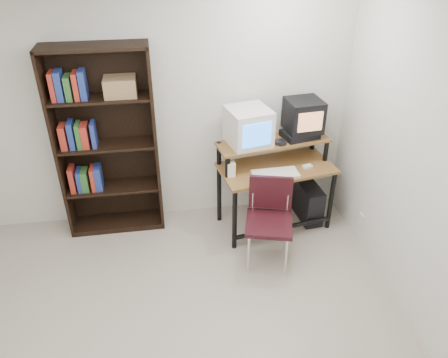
{
  "coord_description": "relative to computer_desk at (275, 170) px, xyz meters",
  "views": [
    {
      "loc": [
        0.07,
        -2.24,
        3.0
      ],
      "look_at": [
        0.55,
        1.1,
        0.94
      ],
      "focal_mm": 35.0,
      "sensor_mm": 36.0,
      "label": 1
    }
  ],
  "objects": [
    {
      "name": "floor",
      "position": [
        -1.17,
        -1.62,
        -0.69
      ],
      "size": [
        4.0,
        4.0,
        0.01
      ],
      "primitive_type": "cube",
      "color": "#B2A593",
      "rests_on": "ground"
    },
    {
      "name": "ceiling",
      "position": [
        -1.17,
        -1.62,
        1.91
      ],
      "size": [
        4.0,
        4.0,
        0.01
      ],
      "primitive_type": "cube",
      "color": "white",
      "rests_on": "back_wall"
    },
    {
      "name": "back_wall",
      "position": [
        -1.17,
        0.38,
        0.61
      ],
      "size": [
        4.0,
        0.01,
        2.6
      ],
      "primitive_type": "cube",
      "color": "silver",
      "rests_on": "floor"
    },
    {
      "name": "computer_desk",
      "position": [
        0.0,
        0.0,
        0.0
      ],
      "size": [
        1.27,
        0.79,
        0.98
      ],
      "rotation": [
        0.0,
        0.0,
        0.18
      ],
      "color": "brown",
      "rests_on": "floor"
    },
    {
      "name": "crt_monitor",
      "position": [
        -0.29,
        0.09,
        0.48
      ],
      "size": [
        0.49,
        0.49,
        0.38
      ],
      "rotation": [
        0.0,
        0.0,
        0.23
      ],
      "color": "white",
      "rests_on": "computer_desk"
    },
    {
      "name": "vcr",
      "position": [
        0.28,
        0.14,
        0.32
      ],
      "size": [
        0.41,
        0.34,
        0.08
      ],
      "primitive_type": "cube",
      "rotation": [
        0.0,
        0.0,
        0.24
      ],
      "color": "black",
      "rests_on": "computer_desk"
    },
    {
      "name": "crt_tv",
      "position": [
        0.31,
        0.17,
        0.53
      ],
      "size": [
        0.39,
        0.39,
        0.33
      ],
      "rotation": [
        0.0,
        0.0,
        0.11
      ],
      "color": "black",
      "rests_on": "vcr"
    },
    {
      "name": "cd_spindle",
      "position": [
        0.04,
        0.01,
        0.31
      ],
      "size": [
        0.13,
        0.13,
        0.05
      ],
      "primitive_type": "cylinder",
      "rotation": [
        0.0,
        0.0,
        -0.08
      ],
      "color": "#26262B",
      "rests_on": "computer_desk"
    },
    {
      "name": "keyboard",
      "position": [
        -0.05,
        -0.17,
        0.05
      ],
      "size": [
        0.48,
        0.23,
        0.03
      ],
      "primitive_type": "cube",
      "rotation": [
        0.0,
        0.0,
        0.03
      ],
      "color": "white",
      "rests_on": "computer_desk"
    },
    {
      "name": "mousepad",
      "position": [
        0.33,
        -0.06,
        0.04
      ],
      "size": [
        0.23,
        0.19,
        0.01
      ],
      "primitive_type": "cube",
      "rotation": [
        0.0,
        0.0,
        -0.06
      ],
      "color": "black",
      "rests_on": "computer_desk"
    },
    {
      "name": "mouse",
      "position": [
        0.32,
        -0.08,
        0.06
      ],
      "size": [
        0.11,
        0.08,
        0.03
      ],
      "primitive_type": "cube",
      "rotation": [
        0.0,
        0.0,
        0.27
      ],
      "color": "white",
      "rests_on": "mousepad"
    },
    {
      "name": "desk_speaker",
      "position": [
        -0.5,
        -0.13,
        0.12
      ],
      "size": [
        0.08,
        0.08,
        0.17
      ],
      "primitive_type": "cube",
      "rotation": [
        0.0,
        0.0,
        0.06
      ],
      "color": "white",
      "rests_on": "computer_desk"
    },
    {
      "name": "pc_tower",
      "position": [
        0.42,
        0.04,
        -0.48
      ],
      "size": [
        0.24,
        0.47,
        0.42
      ],
      "primitive_type": "cube",
      "rotation": [
        0.0,
        0.0,
        0.1
      ],
      "color": "black",
      "rests_on": "floor"
    },
    {
      "name": "school_chair",
      "position": [
        -0.19,
        -0.56,
        -0.14
      ],
      "size": [
        0.53,
        0.53,
        0.88
      ],
      "rotation": [
        0.0,
        0.0,
        -0.25
      ],
      "color": "black",
      "rests_on": "floor"
    },
    {
      "name": "bookshelf",
      "position": [
        -1.72,
        0.24,
        0.33
      ],
      "size": [
        1.0,
        0.35,
        2.0
      ],
      "rotation": [
        0.0,
        0.0,
        0.01
      ],
      "color": "black",
      "rests_on": "floor"
    },
    {
      "name": "wall_outlet",
      "position": [
        0.82,
        -0.47,
        -0.39
      ],
      "size": [
        0.02,
        0.08,
        0.12
      ],
      "primitive_type": "cube",
      "color": "beige",
      "rests_on": "right_wall"
    }
  ]
}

